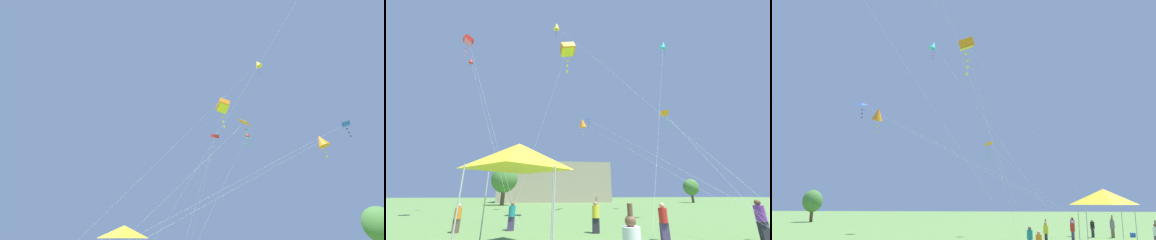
{
  "view_description": "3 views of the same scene",
  "coord_description": "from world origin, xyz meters",
  "views": [
    {
      "loc": [
        18.17,
        7.95,
        2.8
      ],
      "look_at": [
        -0.43,
        9.85,
        13.27
      ],
      "focal_mm": 20.0,
      "sensor_mm": 36.0,
      "label": 1
    },
    {
      "loc": [
        -2.85,
        -4.82,
        2.01
      ],
      "look_at": [
        -0.61,
        12.43,
        7.98
      ],
      "focal_mm": 20.0,
      "sensor_mm": 36.0,
      "label": 2
    },
    {
      "loc": [
        -30.33,
        10.13,
        3.02
      ],
      "look_at": [
        0.74,
        13.93,
        9.98
      ],
      "focal_mm": 35.0,
      "sensor_mm": 36.0,
      "label": 3
    }
  ],
  "objects": [
    {
      "name": "person_black_shirt",
      "position": [
        5.88,
        2.86,
        0.85
      ],
      "size": [
        0.37,
        0.37,
        1.58
      ],
      "rotation": [
        0.0,
        0.0,
        0.83
      ],
      "color": "#282833",
      "rests_on": "ground"
    },
    {
      "name": "cooler_box",
      "position": [
        6.59,
        -0.78,
        0.19
      ],
      "size": [
        0.62,
        0.32,
        0.37
      ],
      "primitive_type": "cube",
      "color": "blue",
      "rests_on": "ground"
    },
    {
      "name": "festival_tent",
      "position": [
        -4.12,
        4.02,
        3.41
      ],
      "size": [
        3.23,
        3.23,
        3.93
      ],
      "color": "#B7B7BC",
      "rests_on": "ground"
    },
    {
      "name": "kite_orange_diamond_4",
      "position": [
        1.21,
        21.79,
        10.8
      ],
      "size": [
        5.05,
        21.14,
        11.49
      ],
      "color": "silver",
      "rests_on": "ground"
    },
    {
      "name": "person_purple_shirt",
      "position": [
        6.62,
        4.49,
        0.93
      ],
      "size": [
        0.41,
        0.41,
        1.73
      ],
      "rotation": [
        0.0,
        0.0,
        2.16
      ],
      "color": "#282833",
      "rests_on": "ground"
    },
    {
      "name": "person_grey_shirt",
      "position": [
        5.68,
        1.17,
        0.96
      ],
      "size": [
        0.4,
        0.4,
        1.98
      ],
      "rotation": [
        0.0,
        0.0,
        2.66
      ],
      "color": "brown",
      "rests_on": "ground"
    },
    {
      "name": "kite_blue_delta_5",
      "position": [
        2.36,
        23.57,
        11.95
      ],
      "size": [
        3.66,
        23.78,
        12.36
      ],
      "color": "silver",
      "rests_on": "ground"
    },
    {
      "name": "person_white_shirt",
      "position": [
        -1.13,
        -0.09,
        0.88
      ],
      "size": [
        0.37,
        0.37,
        1.81
      ],
      "rotation": [
        0.0,
        0.0,
        2.73
      ],
      "color": "#473860",
      "rests_on": "ground"
    },
    {
      "name": "kite_orange_box_2",
      "position": [
        -1.54,
        13.45,
        15.89
      ],
      "size": [
        4.44,
        4.69,
        16.68
      ],
      "color": "silver",
      "rests_on": "ground"
    },
    {
      "name": "tree_far_centre",
      "position": [
        29.46,
        42.74,
        3.33
      ],
      "size": [
        3.41,
        3.07,
        5.15
      ],
      "color": "brown",
      "rests_on": "ground"
    },
    {
      "name": "person_red_shirt",
      "position": [
        2.33,
        5.16,
        0.86
      ],
      "size": [
        0.38,
        0.38,
        1.6
      ],
      "rotation": [
        0.0,
        0.0,
        4.98
      ],
      "color": "#473860",
      "rests_on": "ground"
    },
    {
      "name": "person_teal_shirt",
      "position": [
        -4.91,
        8.97,
        0.83
      ],
      "size": [
        0.36,
        0.36,
        1.54
      ],
      "rotation": [
        0.0,
        0.0,
        2.29
      ],
      "color": "#473860",
      "rests_on": "ground"
    },
    {
      "name": "person_yellow_shirt",
      "position": [
        -0.28,
        7.54,
        0.88
      ],
      "size": [
        0.37,
        0.37,
        1.83
      ],
      "rotation": [
        0.0,
        0.0,
        6.28
      ],
      "color": "#282833",
      "rests_on": "ground"
    },
    {
      "name": "kite_orange_delta_6",
      "position": [
        7.35,
        12.17,
        8.78
      ],
      "size": [
        1.7,
        9.6,
        9.23
      ],
      "color": "silver",
      "rests_on": "ground"
    },
    {
      "name": "kite_cyan_diamond_1",
      "position": [
        12.81,
        19.27,
        22.43
      ],
      "size": [
        11.51,
        14.37,
        23.12
      ],
      "color": "silver",
      "rests_on": "ground"
    }
  ]
}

